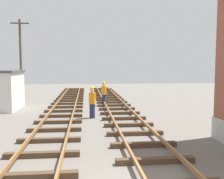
{
  "coord_description": "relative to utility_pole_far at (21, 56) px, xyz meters",
  "views": [
    {
      "loc": [
        -1.26,
        -5.18,
        3.02
      ],
      "look_at": [
        0.34,
        10.46,
        1.62
      ],
      "focal_mm": 41.54,
      "sensor_mm": 36.0,
      "label": 1
    }
  ],
  "objects": [
    {
      "name": "utility_pole_far",
      "position": [
        0.0,
        0.0,
        0.0
      ],
      "size": [
        1.8,
        0.24,
        7.74
      ],
      "color": "brown",
      "rests_on": "ground"
    },
    {
      "name": "track_worker_foreground",
      "position": [
        7.92,
        -7.21,
        -3.13
      ],
      "size": [
        0.4,
        0.4,
        1.87
      ],
      "color": "#262D4C",
      "rests_on": "ground"
    },
    {
      "name": "track_worker_distant",
      "position": [
        6.89,
        -12.11,
        -3.13
      ],
      "size": [
        0.4,
        0.4,
        1.87
      ],
      "color": "#262D4C",
      "rests_on": "ground"
    }
  ]
}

